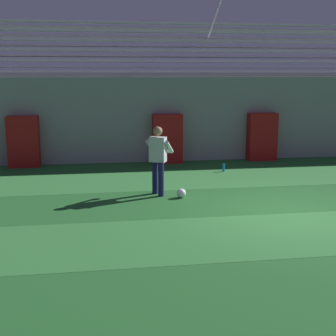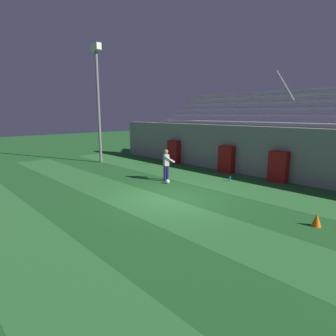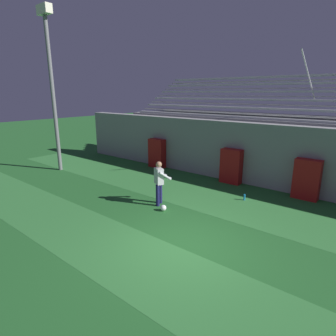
# 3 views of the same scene
# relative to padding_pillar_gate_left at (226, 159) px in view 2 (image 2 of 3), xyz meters

# --- Properties ---
(ground_plane) EXTENTS (80.00, 80.00, 0.00)m
(ground_plane) POSITION_rel_padding_pillar_gate_left_xyz_m (1.62, -5.95, -0.80)
(ground_plane) COLOR #236028
(turf_stripe_near) EXTENTS (28.00, 2.34, 0.01)m
(turf_stripe_near) POSITION_rel_padding_pillar_gate_left_xyz_m (1.62, -11.95, -0.80)
(turf_stripe_near) COLOR #337A38
(turf_stripe_near) RESTS_ON ground
(turf_stripe_mid) EXTENTS (28.00, 2.34, 0.01)m
(turf_stripe_mid) POSITION_rel_padding_pillar_gate_left_xyz_m (1.62, -7.27, -0.80)
(turf_stripe_mid) COLOR #337A38
(turf_stripe_mid) RESTS_ON ground
(turf_stripe_far) EXTENTS (28.00, 2.34, 0.01)m
(turf_stripe_far) POSITION_rel_padding_pillar_gate_left_xyz_m (1.62, -2.58, -0.80)
(turf_stripe_far) COLOR #337A38
(turf_stripe_far) RESTS_ON ground
(back_wall) EXTENTS (24.00, 0.60, 2.80)m
(back_wall) POSITION_rel_padding_pillar_gate_left_xyz_m (1.62, 0.55, 0.60)
(back_wall) COLOR gray
(back_wall) RESTS_ON ground
(padding_pillar_gate_left) EXTENTS (0.97, 0.44, 1.60)m
(padding_pillar_gate_left) POSITION_rel_padding_pillar_gate_left_xyz_m (0.00, 0.00, 0.00)
(padding_pillar_gate_left) COLOR maroon
(padding_pillar_gate_left) RESTS_ON ground
(padding_pillar_gate_right) EXTENTS (0.97, 0.44, 1.60)m
(padding_pillar_gate_right) POSITION_rel_padding_pillar_gate_left_xyz_m (3.25, 0.00, 0.00)
(padding_pillar_gate_right) COLOR maroon
(padding_pillar_gate_right) RESTS_ON ground
(padding_pillar_far_left) EXTENTS (0.97, 0.44, 1.60)m
(padding_pillar_far_left) POSITION_rel_padding_pillar_gate_left_xyz_m (-4.57, 0.00, 0.00)
(padding_pillar_far_left) COLOR maroon
(padding_pillar_far_left) RESTS_ON ground
(bleacher_stand) EXTENTS (18.00, 4.75, 5.83)m
(bleacher_stand) POSITION_rel_padding_pillar_gate_left_xyz_m (1.62, 3.24, 0.71)
(bleacher_stand) COLOR gray
(bleacher_stand) RESTS_ON ground
(floodlight_pole) EXTENTS (0.90, 0.36, 8.15)m
(floodlight_pole) POSITION_rel_padding_pillar_gate_left_xyz_m (-8.31, -3.79, 4.34)
(floodlight_pole) COLOR slate
(floodlight_pole) RESTS_ON ground
(goalkeeper) EXTENTS (0.72, 0.70, 1.67)m
(goalkeeper) POSITION_rel_padding_pillar_gate_left_xyz_m (-0.85, -4.10, 0.15)
(goalkeeper) COLOR #19194C
(goalkeeper) RESTS_ON ground
(soccer_ball) EXTENTS (0.22, 0.22, 0.22)m
(soccer_ball) POSITION_rel_padding_pillar_gate_left_xyz_m (-0.35, -4.48, -0.69)
(soccer_ball) COLOR white
(soccer_ball) RESTS_ON ground
(traffic_cone) EXTENTS (0.30, 0.30, 0.42)m
(traffic_cone) POSITION_rel_padding_pillar_gate_left_xyz_m (6.89, -4.72, -0.59)
(traffic_cone) COLOR orange
(traffic_cone) RESTS_ON ground
(water_bottle) EXTENTS (0.07, 0.07, 0.24)m
(water_bottle) POSITION_rel_padding_pillar_gate_left_xyz_m (1.46, -1.68, -0.68)
(water_bottle) COLOR #1E8CD8
(water_bottle) RESTS_ON ground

